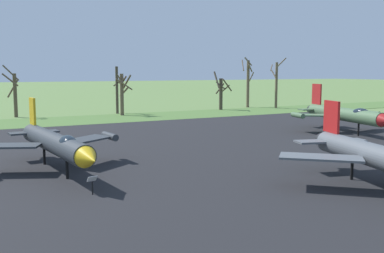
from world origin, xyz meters
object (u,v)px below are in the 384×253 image
object	(u,v)px
jet_fighter_front_right	(55,143)
info_placard_front_right	(92,183)
jet_fighter_rear_left	(384,158)
jet_fighter_rear_center	(345,114)

from	to	relation	value
jet_fighter_front_right	info_placard_front_right	distance (m)	6.85
jet_fighter_front_right	jet_fighter_rear_left	world-z (taller)	jet_fighter_rear_left
info_placard_front_right	jet_fighter_rear_left	size ratio (longest dim) A/B	0.08
jet_fighter_front_right	info_placard_front_right	world-z (taller)	jet_fighter_front_right
jet_fighter_front_right	jet_fighter_rear_center	bearing A→B (deg)	8.17
jet_fighter_front_right	jet_fighter_rear_center	distance (m)	32.37
jet_fighter_front_right	jet_fighter_rear_left	distance (m)	20.42
jet_fighter_rear_center	info_placard_front_right	bearing A→B (deg)	-160.29
info_placard_front_right	jet_fighter_rear_left	world-z (taller)	jet_fighter_rear_left
info_placard_front_right	jet_fighter_rear_left	xyz separation A→B (m)	(14.28, -7.38, 1.32)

